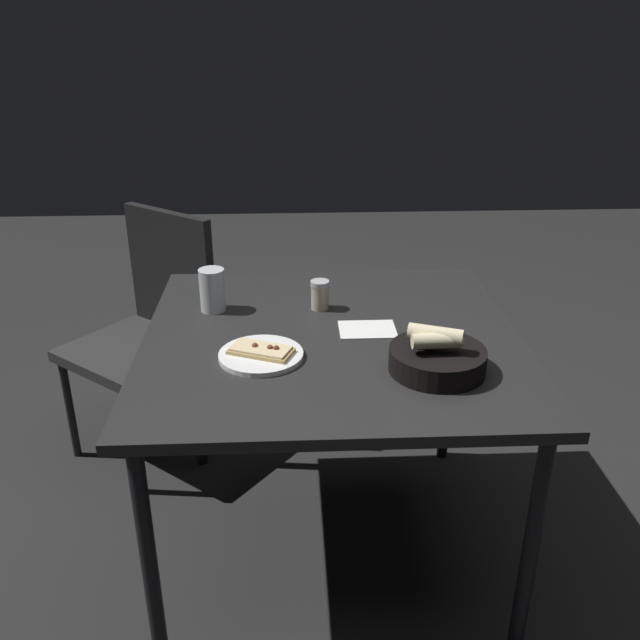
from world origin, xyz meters
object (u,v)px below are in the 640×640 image
object	(u,v)px
pizza_plate	(261,354)
beer_glass	(212,292)
dining_table	(331,355)
chair_near	(152,321)
bread_basket	(437,358)
pepper_shaker	(320,296)

from	to	relation	value
pizza_plate	beer_glass	xyz separation A→B (m)	(0.15, -0.32, 0.05)
dining_table	chair_near	xyz separation A→B (m)	(0.63, -0.62, -0.16)
pizza_plate	chair_near	bearing A→B (deg)	-59.55
bread_basket	pepper_shaker	xyz separation A→B (m)	(0.27, -0.41, 0.00)
pizza_plate	bread_basket	world-z (taller)	bread_basket
bread_basket	pizza_plate	bearing A→B (deg)	-11.67
pizza_plate	pepper_shaker	distance (m)	0.36
chair_near	beer_glass	bearing A→B (deg)	123.78
pepper_shaker	chair_near	distance (m)	0.79
bread_basket	chair_near	size ratio (longest dim) A/B	0.26
bread_basket	chair_near	xyz separation A→B (m)	(0.88, -0.83, -0.26)
bread_basket	dining_table	bearing A→B (deg)	-41.54
dining_table	bread_basket	bearing A→B (deg)	138.46
bread_basket	beer_glass	world-z (taller)	beer_glass
beer_glass	pepper_shaker	size ratio (longest dim) A/B	1.45
pizza_plate	pepper_shaker	bearing A→B (deg)	-118.08
pepper_shaker	pizza_plate	bearing A→B (deg)	61.92
pepper_shaker	chair_near	world-z (taller)	chair_near
dining_table	chair_near	distance (m)	0.89
pizza_plate	beer_glass	size ratio (longest dim) A/B	1.70
pizza_plate	chair_near	world-z (taller)	chair_near
dining_table	bread_basket	distance (m)	0.34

